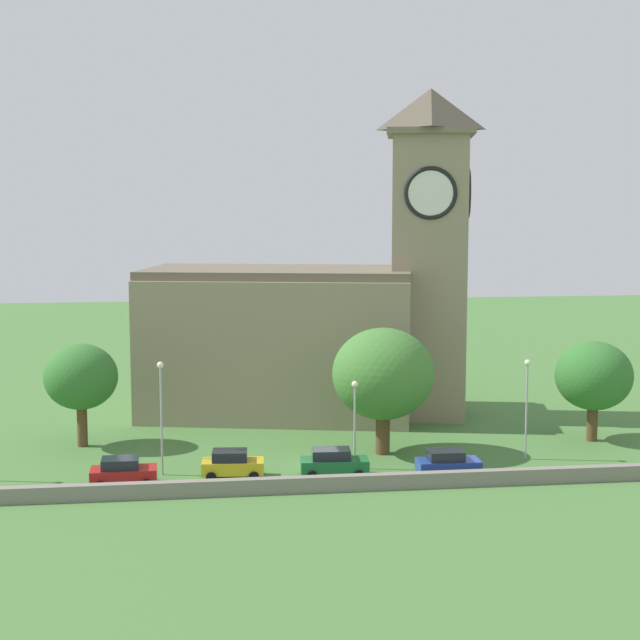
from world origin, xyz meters
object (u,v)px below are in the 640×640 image
streetlamp_central (355,409)px  car_red (123,472)px  car_blue (448,463)px  car_green (334,462)px  streetlamp_east_mid (527,393)px  tree_riverside_west (81,377)px  tree_churchyard (594,376)px  church (313,321)px  tree_riverside_east (383,374)px  car_yellow (232,464)px  streetlamp_west_mid (161,400)px

streetlamp_central → car_red: bearing=-172.5°
car_blue → car_red: bearing=178.2°
car_green → streetlamp_east_mid: size_ratio=0.64×
car_green → tree_riverside_west: (-17.28, 10.22, 4.25)m
streetlamp_east_mid → tree_churchyard: bearing=33.4°
car_blue → streetlamp_central: size_ratio=0.68×
church → tree_riverside_east: (3.33, -13.95, -2.19)m
car_green → tree_riverside_east: tree_riverside_east is taller
streetlamp_central → streetlamp_east_mid: bearing=4.1°
car_yellow → car_blue: size_ratio=1.01×
car_blue → streetlamp_central: bearing=155.3°
streetlamp_west_mid → tree_riverside_west: bearing=125.9°
car_yellow → streetlamp_central: size_ratio=0.69×
church → car_yellow: church is taller
streetlamp_east_mid → streetlamp_central: bearing=-175.9°
church → streetlamp_east_mid: size_ratio=4.05×
church → tree_riverside_east: 14.51m
tree_churchyard → tree_riverside_west: bearing=175.1°
car_blue → church: bearing=107.7°
car_green → car_blue: size_ratio=1.11×
car_green → tree_riverside_west: size_ratio=0.60×
church → streetlamp_west_mid: bearing=-124.9°
streetlamp_west_mid → tree_riverside_east: 15.90m
church → car_red: (-14.57, -19.59, -7.06)m
car_green → streetlamp_central: (1.67, 1.63, 3.18)m
car_blue → car_green: bearing=172.2°
streetlamp_east_mid → tree_riverside_west: size_ratio=0.93×
car_yellow → car_green: 6.64m
car_green → car_yellow: bearing=175.5°
tree_riverside_east → car_red: bearing=-162.5°
car_red → tree_churchyard: (34.34, 7.36, 4.05)m
car_yellow → tree_riverside_east: tree_riverside_east is taller
church → tree_churchyard: bearing=-31.7°
church → streetlamp_east_mid: (12.98, -16.71, -3.25)m
car_red → tree_churchyard: tree_churchyard is taller
car_green → tree_churchyard: size_ratio=0.60×
tree_riverside_west → tree_churchyard: (38.04, -3.23, -0.22)m
car_yellow → tree_riverside_east: size_ratio=0.46×
tree_riverside_east → tree_churchyard: 16.56m
car_blue → tree_riverside_west: tree_riverside_west is taller
tree_riverside_east → tree_churchyard: size_ratio=1.20×
car_yellow → car_green: (6.62, -0.52, 0.01)m
streetlamp_east_mid → tree_riverside_west: bearing=166.1°
church → car_red: church is taller
streetlamp_central → tree_churchyard: tree_churchyard is taller
car_red → car_green: bearing=1.6°
car_red → car_blue: size_ratio=1.02×
car_blue → streetlamp_east_mid: (6.54, 3.52, 3.83)m
car_green → car_blue: (7.43, -1.02, -0.03)m
car_blue → tree_churchyard: 16.07m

